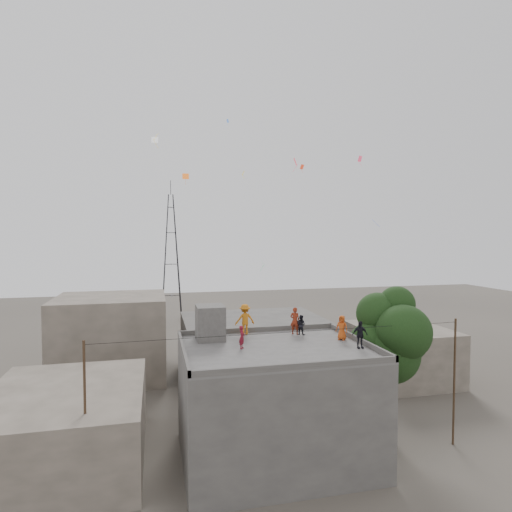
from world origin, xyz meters
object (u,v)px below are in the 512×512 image
at_px(stair_head_box, 210,323).
at_px(tree, 391,337).
at_px(person_red_adult, 295,321).
at_px(transmission_tower, 171,257).
at_px(person_dark_adult, 360,335).

xyz_separation_m(stair_head_box, tree, (10.57, -2.00, -1.00)).
distance_m(stair_head_box, person_red_adult, 5.25).
height_order(stair_head_box, transmission_tower, transmission_tower).
xyz_separation_m(stair_head_box, transmission_tower, (-0.80, 37.40, 1.97)).
distance_m(tree, person_dark_adult, 3.54).
relative_size(stair_head_box, tree, 0.22).
height_order(tree, person_red_adult, tree).
bearing_deg(tree, stair_head_box, 169.26).
xyz_separation_m(transmission_tower, person_dark_adult, (8.40, -41.18, -2.23)).
xyz_separation_m(person_red_adult, person_dark_adult, (2.35, -3.93, -0.10)).
bearing_deg(person_dark_adult, tree, 32.72).
bearing_deg(transmission_tower, person_dark_adult, -78.47).
relative_size(tree, person_dark_adult, 6.17).
height_order(transmission_tower, person_dark_adult, transmission_tower).
xyz_separation_m(tree, person_red_adult, (-5.32, 2.15, 0.83)).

